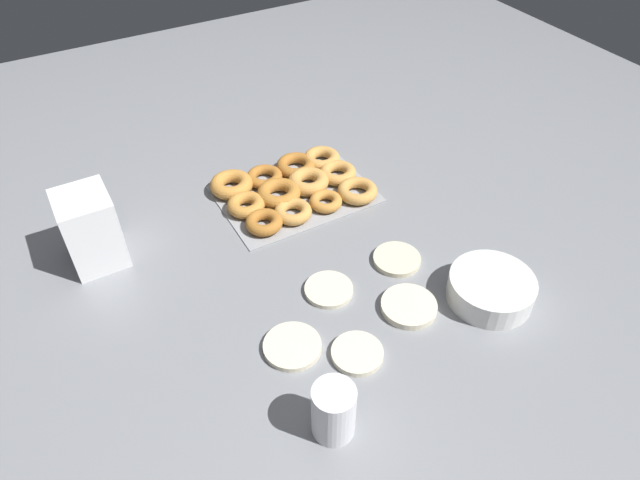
{
  "coord_description": "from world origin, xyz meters",
  "views": [
    {
      "loc": [
        0.41,
        0.72,
        0.9
      ],
      "look_at": [
        -0.05,
        -0.1,
        0.04
      ],
      "focal_mm": 32.0,
      "sensor_mm": 36.0,
      "label": 1
    }
  ],
  "objects_px": {
    "batter_bowl": "(491,289)",
    "paper_cup": "(334,411)",
    "pancake_0": "(409,306)",
    "pancake_4": "(397,259)",
    "pancake_1": "(292,346)",
    "container_stack": "(91,229)",
    "pancake_2": "(329,290)",
    "pancake_3": "(357,353)",
    "donut_tray": "(292,187)"
  },
  "relations": [
    {
      "from": "pancake_1",
      "to": "batter_bowl",
      "type": "distance_m",
      "value": 0.43
    },
    {
      "from": "batter_bowl",
      "to": "paper_cup",
      "type": "height_order",
      "value": "paper_cup"
    },
    {
      "from": "pancake_3",
      "to": "paper_cup",
      "type": "xyz_separation_m",
      "value": [
        0.12,
        0.11,
        0.05
      ]
    },
    {
      "from": "pancake_3",
      "to": "pancake_4",
      "type": "height_order",
      "value": "same"
    },
    {
      "from": "donut_tray",
      "to": "batter_bowl",
      "type": "bearing_deg",
      "value": 110.26
    },
    {
      "from": "pancake_0",
      "to": "batter_bowl",
      "type": "xyz_separation_m",
      "value": [
        -0.16,
        0.06,
        0.02
      ]
    },
    {
      "from": "paper_cup",
      "to": "pancake_3",
      "type": "bearing_deg",
      "value": -137.21
    },
    {
      "from": "pancake_1",
      "to": "container_stack",
      "type": "height_order",
      "value": "container_stack"
    },
    {
      "from": "pancake_1",
      "to": "pancake_4",
      "type": "xyz_separation_m",
      "value": [
        -0.31,
        -0.1,
        0.0
      ]
    },
    {
      "from": "donut_tray",
      "to": "pancake_4",
      "type": "bearing_deg",
      "value": 104.63
    },
    {
      "from": "batter_bowl",
      "to": "pancake_0",
      "type": "bearing_deg",
      "value": -19.3
    },
    {
      "from": "pancake_2",
      "to": "pancake_4",
      "type": "xyz_separation_m",
      "value": [
        -0.18,
        -0.0,
        0.0
      ]
    },
    {
      "from": "pancake_2",
      "to": "pancake_3",
      "type": "height_order",
      "value": "pancake_3"
    },
    {
      "from": "pancake_1",
      "to": "paper_cup",
      "type": "bearing_deg",
      "value": 84.82
    },
    {
      "from": "pancake_1",
      "to": "paper_cup",
      "type": "xyz_separation_m",
      "value": [
        0.02,
        0.18,
        0.05
      ]
    },
    {
      "from": "donut_tray",
      "to": "container_stack",
      "type": "distance_m",
      "value": 0.49
    },
    {
      "from": "donut_tray",
      "to": "batter_bowl",
      "type": "distance_m",
      "value": 0.56
    },
    {
      "from": "pancake_1",
      "to": "pancake_0",
      "type": "bearing_deg",
      "value": 173.45
    },
    {
      "from": "pancake_0",
      "to": "container_stack",
      "type": "bearing_deg",
      "value": -42.02
    },
    {
      "from": "pancake_1",
      "to": "pancake_2",
      "type": "xyz_separation_m",
      "value": [
        -0.14,
        -0.09,
        -0.0
      ]
    },
    {
      "from": "pancake_2",
      "to": "pancake_3",
      "type": "distance_m",
      "value": 0.17
    },
    {
      "from": "pancake_0",
      "to": "pancake_4",
      "type": "height_order",
      "value": "pancake_0"
    },
    {
      "from": "pancake_0",
      "to": "donut_tray",
      "type": "bearing_deg",
      "value": -86.51
    },
    {
      "from": "batter_bowl",
      "to": "paper_cup",
      "type": "distance_m",
      "value": 0.45
    },
    {
      "from": "pancake_1",
      "to": "pancake_2",
      "type": "distance_m",
      "value": 0.17
    },
    {
      "from": "pancake_0",
      "to": "pancake_3",
      "type": "bearing_deg",
      "value": 16.71
    },
    {
      "from": "pancake_0",
      "to": "batter_bowl",
      "type": "distance_m",
      "value": 0.18
    },
    {
      "from": "pancake_0",
      "to": "pancake_1",
      "type": "relative_size",
      "value": 1.02
    },
    {
      "from": "container_stack",
      "to": "paper_cup",
      "type": "distance_m",
      "value": 0.67
    },
    {
      "from": "pancake_0",
      "to": "pancake_4",
      "type": "relative_size",
      "value": 1.09
    },
    {
      "from": "container_stack",
      "to": "batter_bowl",
      "type": "bearing_deg",
      "value": 142.47
    },
    {
      "from": "pancake_1",
      "to": "pancake_4",
      "type": "relative_size",
      "value": 1.07
    },
    {
      "from": "donut_tray",
      "to": "paper_cup",
      "type": "relative_size",
      "value": 3.46
    },
    {
      "from": "pancake_2",
      "to": "donut_tray",
      "type": "bearing_deg",
      "value": -104.9
    },
    {
      "from": "batter_bowl",
      "to": "pancake_4",
      "type": "bearing_deg",
      "value": -60.46
    },
    {
      "from": "pancake_1",
      "to": "batter_bowl",
      "type": "bearing_deg",
      "value": 168.3
    },
    {
      "from": "pancake_0",
      "to": "pancake_2",
      "type": "bearing_deg",
      "value": -45.99
    },
    {
      "from": "donut_tray",
      "to": "batter_bowl",
      "type": "height_order",
      "value": "batter_bowl"
    },
    {
      "from": "batter_bowl",
      "to": "paper_cup",
      "type": "bearing_deg",
      "value": 12.54
    },
    {
      "from": "pancake_3",
      "to": "donut_tray",
      "type": "bearing_deg",
      "value": -103.9
    },
    {
      "from": "pancake_1",
      "to": "pancake_4",
      "type": "distance_m",
      "value": 0.33
    },
    {
      "from": "donut_tray",
      "to": "paper_cup",
      "type": "bearing_deg",
      "value": 68.55
    },
    {
      "from": "pancake_0",
      "to": "pancake_3",
      "type": "distance_m",
      "value": 0.16
    },
    {
      "from": "pancake_1",
      "to": "container_stack",
      "type": "distance_m",
      "value": 0.51
    },
    {
      "from": "pancake_0",
      "to": "pancake_2",
      "type": "distance_m",
      "value": 0.17
    },
    {
      "from": "batter_bowl",
      "to": "pancake_1",
      "type": "bearing_deg",
      "value": -11.7
    },
    {
      "from": "pancake_0",
      "to": "container_stack",
      "type": "distance_m",
      "value": 0.7
    },
    {
      "from": "pancake_0",
      "to": "donut_tray",
      "type": "height_order",
      "value": "donut_tray"
    },
    {
      "from": "pancake_3",
      "to": "pancake_1",
      "type": "bearing_deg",
      "value": -37.09
    },
    {
      "from": "donut_tray",
      "to": "pancake_3",
      "type": "bearing_deg",
      "value": 76.1
    }
  ]
}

